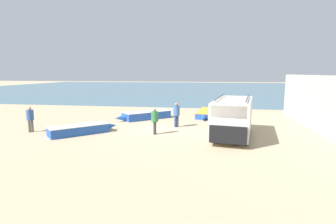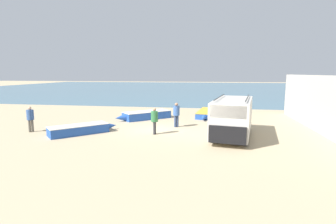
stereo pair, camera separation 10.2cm
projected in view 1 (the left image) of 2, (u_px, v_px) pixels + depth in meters
name	position (u px, v px, depth m)	size (l,w,h in m)	color
ground_plane	(156.00, 130.00, 18.29)	(200.00, 200.00, 0.00)	tan
sea_water	(196.00, 88.00, 69.06)	(120.00, 80.00, 0.01)	#477084
harbor_wall	(324.00, 105.00, 17.24)	(0.50, 16.62, 3.81)	#BCB7AD
parked_van	(233.00, 116.00, 16.14)	(2.99, 5.70, 2.52)	beige
fishing_rowboat_0	(207.00, 113.00, 24.24)	(2.10, 5.66, 0.51)	#234CA3
fishing_rowboat_1	(81.00, 129.00, 17.21)	(3.85, 3.85, 0.60)	#234CA3
fishing_rowboat_2	(145.00, 115.00, 22.68)	(4.38, 4.13, 0.67)	#234CA3
fisherman_0	(30.00, 117.00, 17.57)	(0.46, 0.46, 1.74)	#5B564C
fisherman_1	(176.00, 113.00, 19.21)	(0.47, 0.47, 1.81)	navy
fisherman_2	(155.00, 119.00, 16.93)	(0.46, 0.46, 1.74)	#38383D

